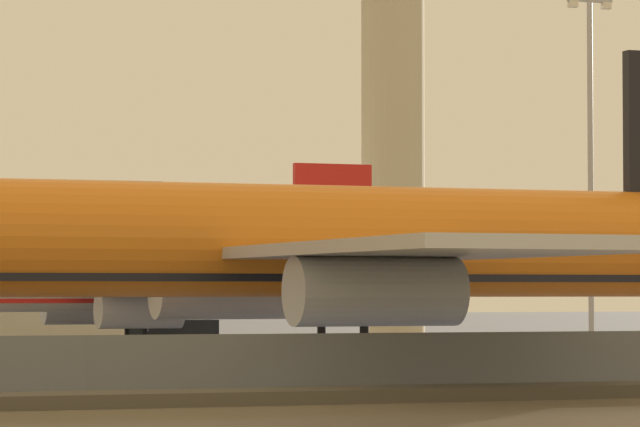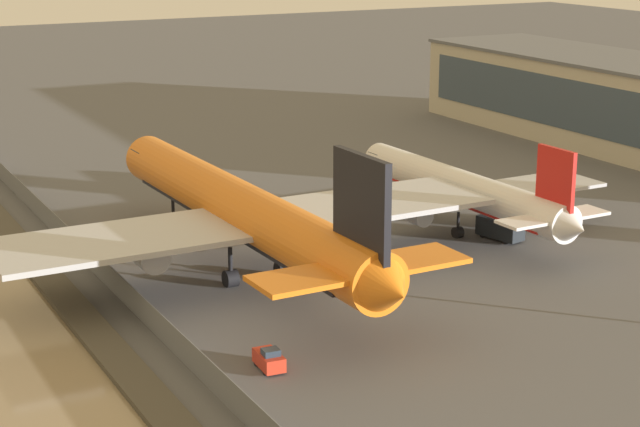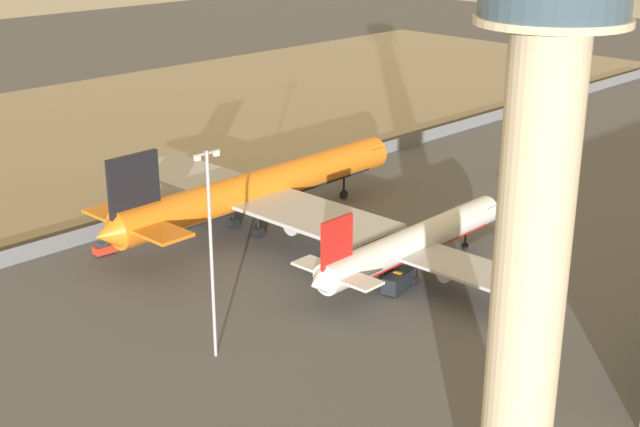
{
  "view_description": "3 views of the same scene",
  "coord_description": "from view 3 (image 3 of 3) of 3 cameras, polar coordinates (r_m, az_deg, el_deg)",
  "views": [
    {
      "loc": [
        -14.85,
        -84.8,
        4.02
      ],
      "look_at": [
        13.26,
        -4.4,
        7.59
      ],
      "focal_mm": 105.0,
      "sensor_mm": 36.0,
      "label": 1
    },
    {
      "loc": [
        103.02,
        -42.28,
        33.39
      ],
      "look_at": [
        8.34,
        7.3,
        3.78
      ],
      "focal_mm": 60.0,
      "sensor_mm": 36.0,
      "label": 2
    },
    {
      "loc": [
        93.99,
        91.77,
        47.58
      ],
      "look_at": [
        10.29,
        8.0,
        4.65
      ],
      "focal_mm": 50.0,
      "sensor_mm": 36.0,
      "label": 3
    }
  ],
  "objects": [
    {
      "name": "cargo_jet_orange",
      "position": [
        131.86,
        -3.96,
        1.56
      ],
      "size": [
        57.61,
        49.48,
        16.11
      ],
      "color": "orange",
      "rests_on": "ground"
    },
    {
      "name": "passenger_jet_white_red",
      "position": [
        116.1,
        5.89,
        -1.91
      ],
      "size": [
        38.88,
        32.96,
        12.07
      ],
      "color": "white",
      "rests_on": "ground"
    },
    {
      "name": "ops_van",
      "position": [
        113.05,
        4.96,
        -4.34
      ],
      "size": [
        5.54,
        3.22,
        2.48
      ],
      "color": "#1E2328",
      "rests_on": "ground"
    },
    {
      "name": "waterfront_lagoon",
      "position": [
        193.89,
        -14.56,
        5.07
      ],
      "size": [
        320.0,
        98.0,
        0.01
      ],
      "color": "#937F60",
      "rests_on": "ground"
    },
    {
      "name": "ground_plane",
      "position": [
        139.72,
        0.67,
        0.01
      ],
      "size": [
        500.0,
        500.0,
        0.0
      ],
      "primitive_type": "plane",
      "color": "#565659"
    },
    {
      "name": "baggage_tug",
      "position": [
        127.49,
        -13.61,
        -2.19
      ],
      "size": [
        3.3,
        1.8,
        1.8
      ],
      "color": "red",
      "rests_on": "ground"
    },
    {
      "name": "apron_light_mast_apron_west",
      "position": [
        93.27,
        -6.99,
        -2.08
      ],
      "size": [
        3.2,
        0.4,
        23.15
      ],
      "color": "#A8A8AD",
      "rests_on": "ground"
    },
    {
      "name": "control_tower",
      "position": [
        63.02,
        13.61,
        -0.11
      ],
      "size": [
        10.63,
        10.63,
        47.14
      ],
      "color": "#C6B793",
      "rests_on": "ground"
    },
    {
      "name": "shoreline_seawall",
      "position": [
        153.88,
        -4.8,
        1.94
      ],
      "size": [
        320.0,
        3.0,
        0.5
      ],
      "color": "#474238",
      "rests_on": "ground"
    },
    {
      "name": "perimeter_fence",
      "position": [
        150.34,
        -3.7,
        1.91
      ],
      "size": [
        280.0,
        0.1,
        2.4
      ],
      "color": "slate",
      "rests_on": "ground"
    }
  ]
}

